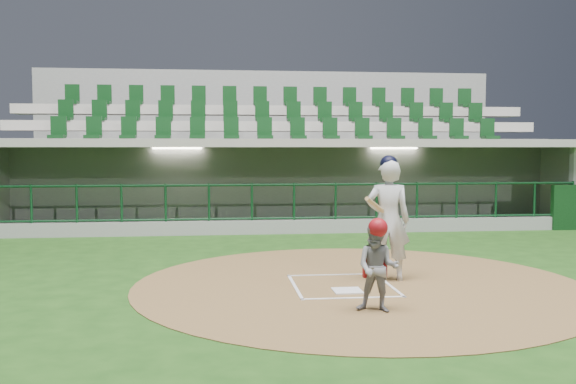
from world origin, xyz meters
The scene contains 8 objects.
ground centered at (0.00, 0.00, 0.00)m, with size 120.00×120.00×0.00m, color #1A3F12.
dirt_circle centered at (0.30, -0.20, 0.01)m, with size 7.20×7.20×0.01m, color brown.
home_plate centered at (0.00, -0.70, 0.02)m, with size 0.43×0.43×0.02m, color white.
batter_box_chalk centered at (0.00, -0.30, 0.02)m, with size 1.55×1.80×0.01m.
dugout_structure centered at (0.19, 7.81, 0.96)m, with size 16.40×3.70×3.00m.
seating_deck centered at (0.00, 10.91, 1.42)m, with size 17.00×6.72×5.15m.
batter centered at (0.83, 0.07, 1.03)m, with size 0.94×0.94×2.05m.
catcher centered at (0.15, -1.92, 0.63)m, with size 0.70×0.63×1.25m.
Camera 1 is at (-1.97, -10.14, 2.20)m, focal length 40.00 mm.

